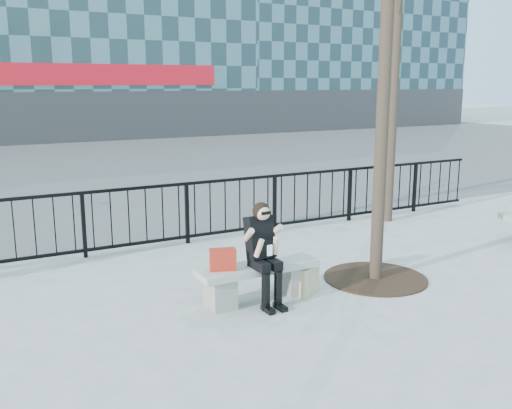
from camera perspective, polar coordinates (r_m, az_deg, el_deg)
name	(u,v)px	position (r m, az deg, el deg)	size (l,w,h in m)	color
ground	(258,300)	(7.65, 0.23, -9.50)	(120.00, 120.00, 0.00)	gray
street_surface	(58,163)	(21.70, -19.21, 3.96)	(60.00, 23.00, 0.01)	#474747
railing	(176,214)	(10.11, -7.96, -0.96)	(14.00, 0.06, 1.10)	black
tree_grate	(375,278)	(8.59, 11.83, -7.22)	(1.50, 1.50, 0.02)	black
bench_main	(258,278)	(7.55, 0.23, -7.37)	(1.65, 0.46, 0.49)	slate
seated_woman	(264,254)	(7.30, 0.84, -5.01)	(0.50, 0.64, 1.34)	black
handbag	(223,259)	(7.25, -3.35, -5.51)	(0.33, 0.16, 0.27)	#A92214
shopping_bag	(307,280)	(7.84, 5.16, -7.55)	(0.40, 0.15, 0.38)	beige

